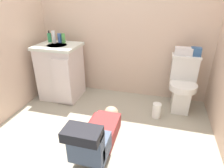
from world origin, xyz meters
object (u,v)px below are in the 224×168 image
at_px(faucet, 62,39).
at_px(bottle_blue, 60,38).
at_px(tissue_box, 184,51).
at_px(toiletry_bag, 196,52).
at_px(paper_towel_roll, 157,111).
at_px(soap_dispenser, 50,37).
at_px(bottle_green, 63,38).
at_px(person_plumber, 98,134).
at_px(toilet, 182,84).
at_px(bottle_white, 54,37).
at_px(vanity_cabinet, 61,71).

height_order(faucet, bottle_blue, bottle_blue).
relative_size(tissue_box, toiletry_bag, 1.77).
bearing_deg(paper_towel_roll, tissue_box, 58.12).
relative_size(soap_dispenser, paper_towel_roll, 0.82).
distance_m(toiletry_bag, bottle_green, 1.83).
height_order(person_plumber, bottle_blue, bottle_blue).
bearing_deg(toilet, toiletry_bag, 40.77).
bearing_deg(toiletry_bag, tissue_box, 180.00).
distance_m(tissue_box, toiletry_bag, 0.15).
relative_size(person_plumber, soap_dispenser, 6.42).
relative_size(bottle_blue, paper_towel_roll, 0.65).
xyz_separation_m(tissue_box, toiletry_bag, (0.15, 0.00, 0.01)).
distance_m(soap_dispenser, paper_towel_roll, 1.86).
bearing_deg(person_plumber, soap_dispenser, 135.69).
relative_size(toilet, person_plumber, 0.70).
xyz_separation_m(toilet, bottle_blue, (-1.78, 0.03, 0.52)).
relative_size(faucet, bottle_blue, 0.75).
height_order(tissue_box, bottle_green, bottle_green).
bearing_deg(bottle_white, soap_dispenser, 153.84).
distance_m(vanity_cabinet, bottle_white, 0.51).
relative_size(faucet, tissue_box, 0.45).
distance_m(bottle_white, paper_towel_roll, 1.77).
bearing_deg(person_plumber, bottle_green, 129.12).
relative_size(toilet, faucet, 7.50).
bearing_deg(soap_dispenser, faucet, 6.01).
relative_size(person_plumber, bottle_white, 5.93).
bearing_deg(toiletry_bag, bottle_green, -177.58).
relative_size(toilet, paper_towel_roll, 3.68).
bearing_deg(toilet, paper_towel_roll, -133.20).
bearing_deg(toiletry_bag, vanity_cabinet, -173.97).
height_order(tissue_box, toiletry_bag, toiletry_bag).
relative_size(faucet, bottle_green, 0.73).
distance_m(faucet, person_plumber, 1.57).
distance_m(vanity_cabinet, soap_dispenser, 0.52).
bearing_deg(bottle_white, toilet, 0.88).
height_order(person_plumber, tissue_box, tissue_box).
bearing_deg(toiletry_bag, person_plumber, -130.48).
height_order(soap_dispenser, bottle_white, bottle_white).
xyz_separation_m(vanity_cabinet, toiletry_bag, (1.86, 0.20, 0.39)).
xyz_separation_m(toilet, bottle_green, (-1.72, 0.01, 0.52)).
bearing_deg(faucet, person_plumber, -50.32).
relative_size(tissue_box, bottle_blue, 1.65).
relative_size(vanity_cabinet, soap_dispenser, 4.94).
xyz_separation_m(person_plumber, soap_dispenser, (-1.09, 1.06, 0.71)).
distance_m(person_plumber, bottle_green, 1.53).
height_order(soap_dispenser, bottle_blue, soap_dispenser).
height_order(faucet, bottle_white, bottle_white).
relative_size(vanity_cabinet, tissue_box, 3.73).
xyz_separation_m(tissue_box, paper_towel_roll, (-0.26, -0.41, -0.70)).
xyz_separation_m(faucet, bottle_green, (0.04, -0.03, 0.02)).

